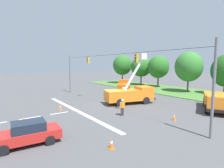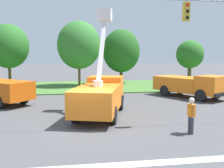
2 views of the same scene
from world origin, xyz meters
The scene contains 18 objects.
ground_plane centered at (0.00, 0.00, 0.00)m, with size 200.00×200.00×0.00m, color #4C4C4F.
grass_verge centered at (0.00, 18.00, 0.05)m, with size 56.00×12.00×0.10m, color #477533.
lane_markings centered at (0.00, -6.14, 0.00)m, with size 17.60×15.25×0.01m.
signal_gantry centered at (-0.05, 0.00, 4.25)m, with size 26.20×0.33×7.20m.
tree_far_west centered at (-19.73, 18.42, 5.22)m, with size 5.21×5.35×8.05m.
tree_west centered at (-13.36, 19.45, 4.81)m, with size 5.26×5.32×7.38m.
tree_centre centered at (-8.09, 19.75, 4.81)m, with size 4.73×5.07×7.43m.
tree_east centered at (0.17, 18.46, 4.95)m, with size 5.12×5.10×7.81m.
utility_truck_bucket_lift centered at (0.98, 2.98, 1.39)m, with size 4.22×7.13×6.86m.
utility_truck_support_near centered at (9.65, 8.64, 1.15)m, with size 5.33×6.94×2.06m.
utility_truck_support_far centered at (-6.61, 8.12, 1.22)m, with size 6.17×5.83×2.33m.
sedan_red centered at (6.27, -11.00, 0.79)m, with size 2.19×4.43×1.56m.
road_worker centered at (4.82, -1.61, 1.00)m, with size 0.26×0.65×1.77m.
traffic_cone_foreground_left centered at (1.38, -10.45, 0.33)m, with size 0.36×0.36×0.68m.
traffic_cone_foreground_right centered at (10.04, -6.77, 0.36)m, with size 0.36×0.36×0.72m.
traffic_cone_mid_left centered at (-0.24, 7.77, 0.33)m, with size 0.36×0.36×0.67m.
traffic_cone_mid_right centered at (-1.36, -6.08, 0.31)m, with size 0.36×0.36×0.64m.
traffic_cone_near_bucket centered at (8.90, 1.50, 0.32)m, with size 0.36×0.36×0.66m.
Camera 1 is at (18.68, -12.97, 5.34)m, focal length 28.00 mm.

